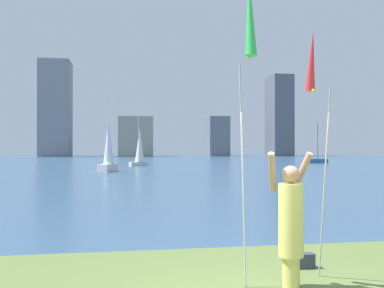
{
  "coord_description": "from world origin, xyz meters",
  "views": [
    {
      "loc": [
        -1.99,
        -5.24,
        1.98
      ],
      "look_at": [
        0.2,
        7.85,
        2.08
      ],
      "focal_mm": 40.97,
      "sensor_mm": 36.0,
      "label": 1
    }
  ],
  "objects_px": {
    "sailboat_6": "(140,148)",
    "sailboat_0": "(108,148)",
    "sailboat_4": "(318,160)",
    "kite_flag_right": "(312,69)",
    "kite_flag_left": "(249,22)",
    "bag": "(305,261)",
    "person": "(291,220)"
  },
  "relations": [
    {
      "from": "bag",
      "to": "sailboat_4",
      "type": "height_order",
      "value": "sailboat_4"
    },
    {
      "from": "bag",
      "to": "sailboat_0",
      "type": "distance_m",
      "value": 29.48
    },
    {
      "from": "kite_flag_right",
      "to": "sailboat_4",
      "type": "xyz_separation_m",
      "value": [
        21.49,
        44.76,
        -2.91
      ]
    },
    {
      "from": "bag",
      "to": "sailboat_0",
      "type": "bearing_deg",
      "value": 97.51
    },
    {
      "from": "person",
      "to": "sailboat_4",
      "type": "xyz_separation_m",
      "value": [
        22.12,
        45.41,
        -0.62
      ]
    },
    {
      "from": "bag",
      "to": "sailboat_0",
      "type": "xyz_separation_m",
      "value": [
        -3.84,
        29.17,
        1.78
      ]
    },
    {
      "from": "kite_flag_left",
      "to": "bag",
      "type": "relative_size",
      "value": 14.45
    },
    {
      "from": "kite_flag_right",
      "to": "sailboat_4",
      "type": "height_order",
      "value": "sailboat_4"
    },
    {
      "from": "person",
      "to": "kite_flag_right",
      "type": "bearing_deg",
      "value": 36.18
    },
    {
      "from": "person",
      "to": "bag",
      "type": "distance_m",
      "value": 1.36
    },
    {
      "from": "bag",
      "to": "sailboat_4",
      "type": "xyz_separation_m",
      "value": [
        21.51,
        44.51,
        0.2
      ]
    },
    {
      "from": "sailboat_4",
      "to": "kite_flag_right",
      "type": "bearing_deg",
      "value": -115.64
    },
    {
      "from": "kite_flag_left",
      "to": "sailboat_6",
      "type": "height_order",
      "value": "sailboat_6"
    },
    {
      "from": "person",
      "to": "kite_flag_left",
      "type": "distance_m",
      "value": 2.84
    },
    {
      "from": "sailboat_4",
      "to": "sailboat_6",
      "type": "relative_size",
      "value": 0.92
    },
    {
      "from": "kite_flag_left",
      "to": "sailboat_4",
      "type": "height_order",
      "value": "sailboat_4"
    },
    {
      "from": "kite_flag_right",
      "to": "sailboat_0",
      "type": "height_order",
      "value": "sailboat_0"
    },
    {
      "from": "person",
      "to": "kite_flag_right",
      "type": "height_order",
      "value": "kite_flag_right"
    },
    {
      "from": "sailboat_4",
      "to": "sailboat_0",
      "type": "bearing_deg",
      "value": -148.82
    },
    {
      "from": "kite_flag_left",
      "to": "kite_flag_right",
      "type": "xyz_separation_m",
      "value": [
        1.27,
        0.75,
        -0.47
      ]
    },
    {
      "from": "sailboat_6",
      "to": "sailboat_0",
      "type": "bearing_deg",
      "value": -105.52
    },
    {
      "from": "kite_flag_right",
      "to": "sailboat_0",
      "type": "xyz_separation_m",
      "value": [
        -3.87,
        29.42,
        -1.33
      ]
    },
    {
      "from": "kite_flag_left",
      "to": "sailboat_0",
      "type": "xyz_separation_m",
      "value": [
        -2.6,
        30.17,
        -1.81
      ]
    },
    {
      "from": "sailboat_4",
      "to": "sailboat_6",
      "type": "bearing_deg",
      "value": -168.57
    },
    {
      "from": "kite_flag_right",
      "to": "bag",
      "type": "distance_m",
      "value": 3.12
    },
    {
      "from": "bag",
      "to": "sailboat_6",
      "type": "height_order",
      "value": "sailboat_6"
    },
    {
      "from": "kite_flag_left",
      "to": "sailboat_0",
      "type": "bearing_deg",
      "value": 94.93
    },
    {
      "from": "person",
      "to": "kite_flag_left",
      "type": "xyz_separation_m",
      "value": [
        -0.63,
        -0.1,
        2.76
      ]
    },
    {
      "from": "sailboat_0",
      "to": "sailboat_4",
      "type": "relative_size",
      "value": 1.2
    },
    {
      "from": "kite_flag_left",
      "to": "kite_flag_right",
      "type": "distance_m",
      "value": 1.55
    },
    {
      "from": "kite_flag_right",
      "to": "sailboat_6",
      "type": "height_order",
      "value": "sailboat_6"
    },
    {
      "from": "sailboat_6",
      "to": "kite_flag_right",
      "type": "bearing_deg",
      "value": -88.77
    }
  ]
}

